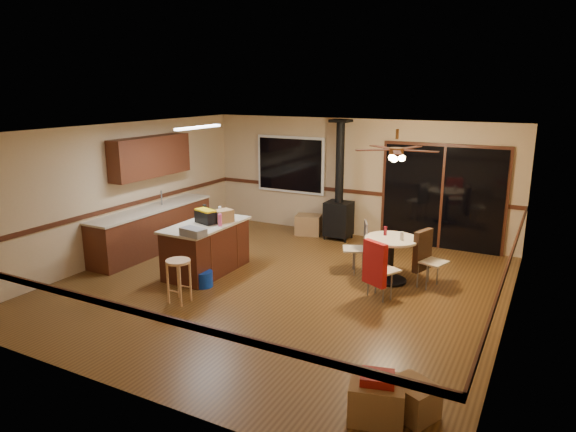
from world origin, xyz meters
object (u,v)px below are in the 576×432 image
Objects in this scene: kitchen_island at (206,248)px; blue_bucket at (203,279)px; toolbox_black at (206,217)px; dining_table at (391,252)px; bar_stool at (179,281)px; box_corner_a at (377,400)px; wood_stove at (339,206)px; chair_near at (376,263)px; box_corner_b at (413,400)px; chair_right at (424,251)px; box_under_window at (308,225)px; chair_left at (361,242)px; toolbox_grey at (193,232)px.

kitchen_island is 5.28× the size of blue_bucket.
toolbox_black reaches higher than dining_table.
bar_stool is 1.28× the size of box_corner_a.
toolbox_black is at bearing 115.54° from kitchen_island.
wood_stove reaches higher than dining_table.
bar_stool is 0.99× the size of chair_near.
blue_bucket is at bearing 155.39° from box_corner_b.
chair_right is 3.90m from box_corner_a.
box_under_window is 6.71m from box_corner_a.
box_corner_b is (0.78, -3.63, -0.42)m from chair_right.
chair_left is 1.20× the size of box_corner_b.
chair_left is 0.76× the size of chair_near.
kitchen_island reaches higher than bar_stool.
wood_stove reaches higher than kitchen_island.
toolbox_black is 5.12m from box_corner_b.
chair_right reaches higher than box_corner_b.
toolbox_black is at bearing -162.38° from chair_right.
chair_right reaches higher than box_under_window.
bar_stool is at bearing -141.58° from chair_right.
wood_stove is at bearing 66.35° from toolbox_black.
box_corner_a is at bearing -58.53° from box_under_window.
toolbox_grey reaches higher than box_under_window.
box_corner_a is 1.21× the size of box_corner_b.
toolbox_grey is 0.84m from blue_bucket.
toolbox_grey is at bearing -94.07° from box_under_window.
chair_near is 1.25× the size of box_under_window.
wood_stove is (1.30, 3.05, 0.28)m from kitchen_island.
toolbox_black is 0.73× the size of box_corner_a.
box_under_window is (-2.52, 2.84, -0.37)m from chair_near.
chair_left is 4.16m from box_corner_b.
toolbox_black is 3.14m from chair_near.
chair_near is (3.11, 0.18, -0.41)m from toolbox_black.
toolbox_grey is 0.78× the size of box_corner_a.
box_under_window is at bearing 85.93° from toolbox_grey.
wood_stove is 2.77× the size of dining_table.
blue_bucket is (0.39, -0.65, -0.88)m from toolbox_black.
box_under_window is (0.57, 3.06, -0.23)m from kitchen_island.
bar_stool is 3.25m from chair_left.
toolbox_black is at bearing 121.25° from blue_bucket.
toolbox_grey reaches higher than bar_stool.
wood_stove is 3.30m from toolbox_black.
chair_left is 1.18m from chair_near.
chair_right is at bearing 17.62° from toolbox_black.
chair_near is (2.72, 0.83, 0.46)m from blue_bucket.
bar_stool is at bearing -149.94° from chair_near.
wood_stove is at bearing 132.01° from dining_table.
dining_table is 0.87m from chair_near.
kitchen_island reaches higher than dining_table.
dining_table is at bearing 18.63° from toolbox_black.
chair_right is (3.15, 2.50, 0.25)m from bar_stool.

